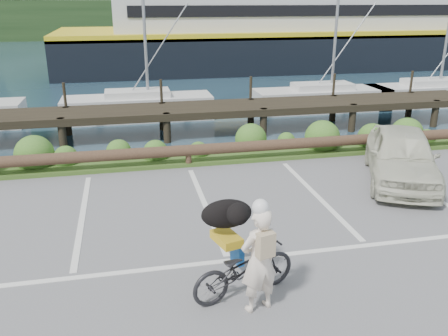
{
  "coord_description": "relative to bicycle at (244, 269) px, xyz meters",
  "views": [
    {
      "loc": [
        -1.56,
        -7.38,
        4.28
      ],
      "look_at": [
        0.27,
        1.27,
        1.1
      ],
      "focal_mm": 38.0,
      "sensor_mm": 36.0,
      "label": 1
    }
  ],
  "objects": [
    {
      "name": "bicycle",
      "position": [
        0.0,
        0.0,
        0.0
      ],
      "size": [
        1.81,
        1.06,
        0.9
      ],
      "primitive_type": "imported",
      "rotation": [
        0.0,
        0.0,
        1.86
      ],
      "color": "black",
      "rests_on": "ground"
    },
    {
      "name": "harbor_backdrop",
      "position": [
        0.39,
        79.81,
        -0.45
      ],
      "size": [
        170.0,
        160.0,
        30.0
      ],
      "color": "#1B3241",
      "rests_on": "ground"
    },
    {
      "name": "vegetation_strip",
      "position": [
        -0.01,
        6.7,
        -0.4
      ],
      "size": [
        34.0,
        1.6,
        0.1
      ],
      "primitive_type": "cube",
      "color": "#3D5B21",
      "rests_on": "ground"
    },
    {
      "name": "ground",
      "position": [
        -0.01,
        1.4,
        -0.45
      ],
      "size": [
        72.0,
        72.0,
        0.0
      ],
      "primitive_type": "plane",
      "color": "#5C5C5F"
    },
    {
      "name": "dog",
      "position": [
        -0.16,
        0.53,
        0.68
      ],
      "size": [
        0.61,
        0.88,
        0.46
      ],
      "primitive_type": "ellipsoid",
      "rotation": [
        0.0,
        0.0,
        1.86
      ],
      "color": "black",
      "rests_on": "bicycle"
    },
    {
      "name": "parked_car",
      "position": [
        4.95,
        3.87,
        0.21
      ],
      "size": [
        3.02,
        4.15,
        1.31
      ],
      "primitive_type": "imported",
      "rotation": [
        0.0,
        0.0,
        -0.43
      ],
      "color": "beige",
      "rests_on": "ground"
    },
    {
      "name": "log_rail",
      "position": [
        -0.01,
        6.0,
        -0.45
      ],
      "size": [
        32.0,
        0.3,
        0.6
      ],
      "primitive_type": null,
      "color": "#443021",
      "rests_on": "ground"
    },
    {
      "name": "cyclist",
      "position": [
        0.11,
        -0.38,
        0.35
      ],
      "size": [
        0.67,
        0.53,
        1.6
      ],
      "primitive_type": "imported",
      "rotation": [
        0.0,
        0.0,
        3.43
      ],
      "color": "#F1E0CC",
      "rests_on": "ground"
    }
  ]
}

